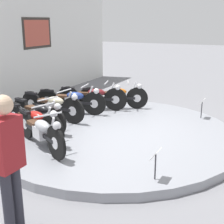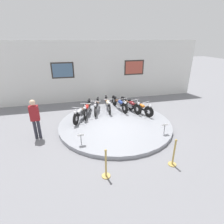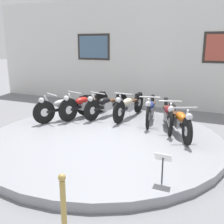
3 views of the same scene
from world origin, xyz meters
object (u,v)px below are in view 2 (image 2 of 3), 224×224
(motorcycle_red, at_px, (87,108))
(info_placard_front_left, at_px, (81,137))
(motorcycle_silver, at_px, (81,112))
(info_placard_front_centre, at_px, (165,126))
(motorcycle_blue, at_px, (120,103))
(motorcycle_maroon, at_px, (131,104))
(motorcycle_orange, at_px, (140,107))
(motorcycle_black, at_px, (97,106))
(motorcycle_cream, at_px, (108,104))
(stanchion_post_right_of_entry, at_px, (173,156))
(visitor_standing, at_px, (35,117))
(stanchion_post_left_of_entry, at_px, (106,168))

(motorcycle_red, xyz_separation_m, info_placard_front_left, (-0.56, -2.87, -0.03))
(motorcycle_silver, xyz_separation_m, info_placard_front_centre, (3.42, -2.38, -0.02))
(motorcycle_blue, distance_m, motorcycle_maroon, 0.65)
(motorcycle_orange, xyz_separation_m, info_placard_front_centre, (0.18, -2.38, -0.01))
(motorcycle_black, height_order, motorcycle_blue, motorcycle_blue)
(motorcycle_maroon, relative_size, motorcycle_orange, 1.07)
(motorcycle_cream, bearing_deg, motorcycle_black, -170.26)
(motorcycle_maroon, xyz_separation_m, info_placard_front_left, (-3.05, -2.87, -0.02))
(stanchion_post_right_of_entry, bearing_deg, motorcycle_silver, 124.14)
(motorcycle_cream, distance_m, motorcycle_blue, 0.69)
(motorcycle_silver, height_order, visitor_standing, visitor_standing)
(motorcycle_silver, xyz_separation_m, motorcycle_cream, (1.62, 0.92, 0.00))
(motorcycle_blue, bearing_deg, motorcycle_orange, -40.65)
(motorcycle_silver, height_order, info_placard_front_centre, motorcycle_silver)
(motorcycle_red, xyz_separation_m, stanchion_post_left_of_entry, (0.07, -4.61, -0.22))
(info_placard_front_centre, distance_m, stanchion_post_right_of_entry, 1.86)
(motorcycle_maroon, height_order, info_placard_front_left, motorcycle_maroon)
(visitor_standing, bearing_deg, info_placard_front_left, -34.90)
(motorcycle_red, height_order, visitor_standing, visitor_standing)
(motorcycle_red, relative_size, stanchion_post_right_of_entry, 1.91)
(motorcycle_red, distance_m, motorcycle_maroon, 2.49)
(motorcycle_silver, distance_m, info_placard_front_centre, 4.17)
(motorcycle_cream, relative_size, motorcycle_blue, 1.02)
(motorcycle_orange, bearing_deg, info_placard_front_left, -145.16)
(motorcycle_black, distance_m, info_placard_front_left, 3.38)
(motorcycle_blue, bearing_deg, info_placard_front_centre, -70.58)
(motorcycle_blue, bearing_deg, info_placard_front_left, -127.82)
(motorcycle_cream, bearing_deg, motorcycle_red, -160.51)
(info_placard_front_centre, bearing_deg, stanchion_post_left_of_entry, -149.72)
(info_placard_front_centre, height_order, stanchion_post_left_of_entry, stanchion_post_left_of_entry)
(motorcycle_black, height_order, visitor_standing, visitor_standing)
(motorcycle_maroon, height_order, info_placard_front_centre, motorcycle_maroon)
(motorcycle_orange, bearing_deg, motorcycle_maroon, 127.75)
(motorcycle_orange, xyz_separation_m, visitor_standing, (-5.20, -1.14, 0.47))
(visitor_standing, distance_m, stanchion_post_right_of_entry, 5.65)
(motorcycle_black, distance_m, motorcycle_maroon, 1.95)
(stanchion_post_right_of_entry, bearing_deg, motorcycle_black, 110.61)
(stanchion_post_right_of_entry, bearing_deg, info_placard_front_centre, 70.15)
(info_placard_front_left, bearing_deg, visitor_standing, 145.10)
(motorcycle_silver, height_order, motorcycle_blue, motorcycle_silver)
(info_placard_front_left, height_order, visitor_standing, visitor_standing)
(motorcycle_black, bearing_deg, stanchion_post_left_of_entry, -95.73)
(info_placard_front_centre, relative_size, stanchion_post_right_of_entry, 0.50)
(motorcycle_maroon, bearing_deg, motorcycle_orange, -52.25)
(motorcycle_red, xyz_separation_m, info_placard_front_centre, (3.04, -2.87, -0.03))
(visitor_standing, bearing_deg, motorcycle_orange, 12.39)
(motorcycle_silver, xyz_separation_m, motorcycle_blue, (2.30, 0.81, -0.00))
(motorcycle_black, xyz_separation_m, info_placard_front_centre, (2.48, -3.19, -0.00))
(motorcycle_black, relative_size, motorcycle_cream, 0.95)
(motorcycle_black, bearing_deg, motorcycle_blue, 0.03)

